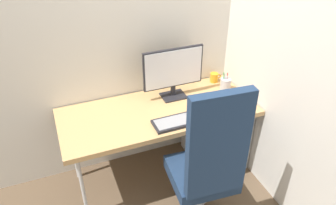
{
  "coord_description": "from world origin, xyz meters",
  "views": [
    {
      "loc": [
        -0.76,
        -2.11,
        2.23
      ],
      "look_at": [
        0.06,
        -0.07,
        0.82
      ],
      "focal_mm": 35.34,
      "sensor_mm": 36.0,
      "label": 1
    }
  ],
  "objects_px": {
    "filing_cabinet": "(215,132)",
    "pen_holder": "(225,84)",
    "office_chair": "(208,164)",
    "coffee_mug": "(214,77)",
    "mouse": "(219,112)",
    "monitor": "(173,70)",
    "notebook": "(233,103)",
    "keyboard": "(179,121)"
  },
  "relations": [
    {
      "from": "monitor",
      "to": "office_chair",
      "type": "bearing_deg",
      "value": -94.74
    },
    {
      "from": "filing_cabinet",
      "to": "pen_holder",
      "type": "relative_size",
      "value": 3.54
    },
    {
      "from": "filing_cabinet",
      "to": "monitor",
      "type": "relative_size",
      "value": 1.16
    },
    {
      "from": "mouse",
      "to": "office_chair",
      "type": "bearing_deg",
      "value": -126.88
    },
    {
      "from": "filing_cabinet",
      "to": "pen_holder",
      "type": "distance_m",
      "value": 0.48
    },
    {
      "from": "mouse",
      "to": "coffee_mug",
      "type": "height_order",
      "value": "coffee_mug"
    },
    {
      "from": "filing_cabinet",
      "to": "mouse",
      "type": "relative_size",
      "value": 7.45
    },
    {
      "from": "notebook",
      "to": "pen_holder",
      "type": "bearing_deg",
      "value": 95.71
    },
    {
      "from": "office_chair",
      "to": "keyboard",
      "type": "xyz_separation_m",
      "value": [
        -0.04,
        0.42,
        0.1
      ]
    },
    {
      "from": "monitor",
      "to": "mouse",
      "type": "relative_size",
      "value": 6.4
    },
    {
      "from": "notebook",
      "to": "coffee_mug",
      "type": "bearing_deg",
      "value": 103.76
    },
    {
      "from": "office_chair",
      "to": "filing_cabinet",
      "type": "xyz_separation_m",
      "value": [
        0.44,
        0.67,
        -0.33
      ]
    },
    {
      "from": "office_chair",
      "to": "filing_cabinet",
      "type": "height_order",
      "value": "office_chair"
    },
    {
      "from": "monitor",
      "to": "notebook",
      "type": "relative_size",
      "value": 3.5
    },
    {
      "from": "pen_holder",
      "to": "filing_cabinet",
      "type": "bearing_deg",
      "value": -150.06
    },
    {
      "from": "filing_cabinet",
      "to": "pen_holder",
      "type": "height_order",
      "value": "pen_holder"
    },
    {
      "from": "office_chair",
      "to": "notebook",
      "type": "relative_size",
      "value": 8.51
    },
    {
      "from": "mouse",
      "to": "coffee_mug",
      "type": "bearing_deg",
      "value": 64.8
    },
    {
      "from": "keyboard",
      "to": "notebook",
      "type": "bearing_deg",
      "value": 8.04
    },
    {
      "from": "notebook",
      "to": "filing_cabinet",
      "type": "bearing_deg",
      "value": 122.92
    },
    {
      "from": "mouse",
      "to": "notebook",
      "type": "bearing_deg",
      "value": 24.61
    },
    {
      "from": "office_chair",
      "to": "notebook",
      "type": "height_order",
      "value": "office_chair"
    },
    {
      "from": "office_chair",
      "to": "monitor",
      "type": "height_order",
      "value": "office_chair"
    },
    {
      "from": "notebook",
      "to": "office_chair",
      "type": "bearing_deg",
      "value": -116.63
    },
    {
      "from": "office_chair",
      "to": "monitor",
      "type": "distance_m",
      "value": 0.87
    },
    {
      "from": "filing_cabinet",
      "to": "monitor",
      "type": "bearing_deg",
      "value": 161.21
    },
    {
      "from": "mouse",
      "to": "coffee_mug",
      "type": "xyz_separation_m",
      "value": [
        0.23,
        0.49,
        0.02
      ]
    },
    {
      "from": "office_chair",
      "to": "filing_cabinet",
      "type": "distance_m",
      "value": 0.87
    },
    {
      "from": "mouse",
      "to": "coffee_mug",
      "type": "distance_m",
      "value": 0.54
    },
    {
      "from": "monitor",
      "to": "pen_holder",
      "type": "height_order",
      "value": "monitor"
    },
    {
      "from": "office_chair",
      "to": "monitor",
      "type": "relative_size",
      "value": 2.43
    },
    {
      "from": "notebook",
      "to": "coffee_mug",
      "type": "relative_size",
      "value": 1.38
    },
    {
      "from": "mouse",
      "to": "coffee_mug",
      "type": "relative_size",
      "value": 0.75
    },
    {
      "from": "mouse",
      "to": "monitor",
      "type": "bearing_deg",
      "value": 119.79
    },
    {
      "from": "monitor",
      "to": "notebook",
      "type": "xyz_separation_m",
      "value": [
        0.42,
        -0.3,
        -0.24
      ]
    },
    {
      "from": "keyboard",
      "to": "filing_cabinet",
      "type": "bearing_deg",
      "value": 27.02
    },
    {
      "from": "pen_holder",
      "to": "coffee_mug",
      "type": "height_order",
      "value": "pen_holder"
    },
    {
      "from": "office_chair",
      "to": "coffee_mug",
      "type": "xyz_separation_m",
      "value": [
        0.52,
        0.89,
        0.13
      ]
    },
    {
      "from": "coffee_mug",
      "to": "pen_holder",
      "type": "bearing_deg",
      "value": -83.28
    },
    {
      "from": "monitor",
      "to": "pen_holder",
      "type": "distance_m",
      "value": 0.52
    },
    {
      "from": "filing_cabinet",
      "to": "pen_holder",
      "type": "xyz_separation_m",
      "value": [
        0.1,
        0.06,
        0.47
      ]
    },
    {
      "from": "mouse",
      "to": "notebook",
      "type": "height_order",
      "value": "mouse"
    }
  ]
}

